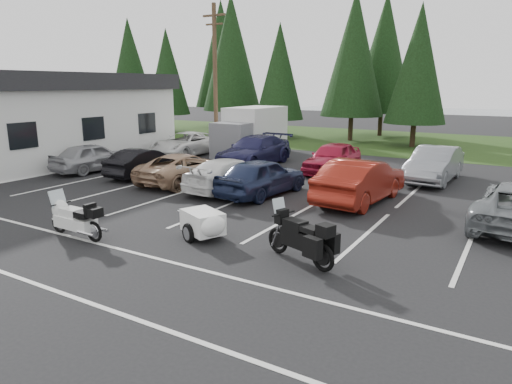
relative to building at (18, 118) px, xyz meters
The scene contains 28 objects.
ground 18.60m from the building, 12.53° to the right, with size 120.00×120.00×0.00m, color black.
grass_strip 27.02m from the building, 48.01° to the left, with size 80.00×16.00×0.01m, color #193410.
lake_water 55.60m from the building, 66.67° to the left, with size 70.00×50.00×0.02m, color slate.
building is the anchor object (origin of this frame).
utility_pole 11.53m from the building, 45.00° to the left, with size 1.60×0.26×9.00m.
box_truck 13.16m from the building, 40.36° to the left, with size 2.40×5.60×2.90m, color silver, non-canonical shape.
stall_markings 18.28m from the building, ahead, with size 32.00×16.00×0.01m, color silver.
conifer_0 21.37m from the building, 118.39° to the left, with size 4.58×4.58×10.66m.
conifer_1 17.90m from the building, 103.09° to the left, with size 3.96×3.96×9.22m.
conifer_2 19.43m from the building, 83.93° to the left, with size 5.10×5.10×11.89m.
conifer_3 19.16m from the building, 66.68° to the left, with size 3.87×3.87×9.02m.
conifer_4 23.30m from the building, 55.48° to the left, with size 4.80×4.80×11.17m.
conifer_5 25.37m from the building, 44.36° to the left, with size 4.14×4.14×9.63m.
conifer_back_a 23.57m from the building, 94.97° to the left, with size 5.28×5.28×12.30m.
conifer_back_b 27.69m from the building, 59.22° to the left, with size 4.97×4.97×11.58m.
car_near_0 6.47m from the building, ahead, with size 1.71×4.24×1.45m, color #9F9FA4.
car_near_1 9.54m from the building, ahead, with size 1.41×4.05×1.33m, color black.
car_near_2 12.11m from the building, ahead, with size 2.20×4.77×1.33m, color #997659.
car_near_3 14.73m from the building, ahead, with size 1.88×4.62×1.34m, color silver.
car_near_4 16.20m from the building, ahead, with size 1.77×4.40×1.50m, color #1A2341.
car_near_5 19.88m from the building, ahead, with size 1.72×4.93×1.63m, color maroon.
car_far_0 9.50m from the building, 42.08° to the left, with size 2.37×5.14×1.43m, color white.
car_far_1 13.57m from the building, 24.22° to the left, with size 2.20×5.41×1.57m, color #19193F.
car_far_2 17.77m from the building, 18.40° to the left, with size 1.78×4.43×1.51m, color maroon.
car_far_3 22.36m from the building, 15.65° to the left, with size 1.65×4.72×1.56m, color gray.
touring_motorcycle 16.05m from the building, 27.78° to the right, with size 2.39×0.74×1.33m, color white, non-canonical shape.
cargo_trailer 18.32m from the building, 18.11° to the right, with size 1.78×1.00×0.83m, color white, non-canonical shape.
adventure_motorcycle 21.30m from the building, 15.95° to the right, with size 2.48×0.86×1.51m, color black, non-canonical shape.
Camera 1 is at (6.94, -11.51, 4.30)m, focal length 32.00 mm.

